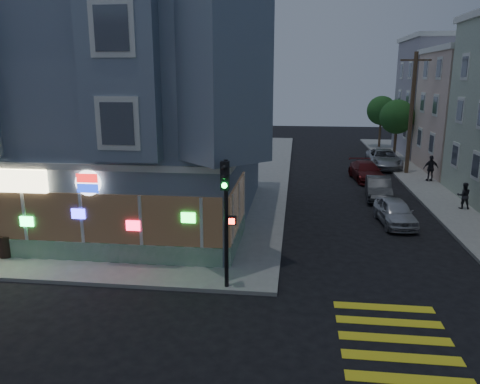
% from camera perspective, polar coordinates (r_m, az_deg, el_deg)
% --- Properties ---
extents(ground, '(120.00, 120.00, 0.00)m').
position_cam_1_polar(ground, '(15.18, -7.63, -15.28)').
color(ground, black).
rests_on(ground, ground).
extents(sidewalk_nw, '(33.00, 42.00, 0.15)m').
position_cam_1_polar(sidewalk_nw, '(40.30, -18.17, 2.76)').
color(sidewalk_nw, gray).
rests_on(sidewalk_nw, ground).
extents(corner_building, '(14.60, 14.60, 11.40)m').
position_cam_1_polar(corner_building, '(25.66, -15.05, 9.95)').
color(corner_building, slate).
rests_on(corner_building, sidewalk_nw).
extents(row_house_d, '(12.00, 8.60, 10.50)m').
position_cam_1_polar(row_house_d, '(49.49, 26.25, 10.20)').
color(row_house_d, '#968F9D').
rests_on(row_house_d, sidewalk_ne).
extents(utility_pole, '(2.20, 0.30, 9.00)m').
position_cam_1_polar(utility_pole, '(37.85, 20.17, 9.15)').
color(utility_pole, '#4C3826').
rests_on(utility_pole, sidewalk_ne).
extents(street_tree_near, '(3.00, 3.00, 5.30)m').
position_cam_1_polar(street_tree_near, '(43.80, 18.60, 8.67)').
color(street_tree_near, '#4C3826').
rests_on(street_tree_near, sidewalk_ne).
extents(street_tree_far, '(3.00, 3.00, 5.30)m').
position_cam_1_polar(street_tree_far, '(51.65, 16.87, 9.48)').
color(street_tree_far, '#4C3826').
rests_on(street_tree_far, sidewalk_ne).
extents(pedestrian_a, '(0.75, 0.60, 1.49)m').
position_cam_1_polar(pedestrian_a, '(29.00, 25.62, -0.40)').
color(pedestrian_a, black).
rests_on(pedestrian_a, sidewalk_ne).
extents(pedestrian_b, '(1.13, 0.61, 1.83)m').
position_cam_1_polar(pedestrian_b, '(35.77, 22.24, 2.69)').
color(pedestrian_b, black).
rests_on(pedestrian_b, sidewalk_ne).
extents(parked_car_a, '(1.86, 4.00, 1.33)m').
position_cam_1_polar(parked_car_a, '(25.11, 18.38, -2.33)').
color(parked_car_a, '#B9BBC1').
rests_on(parked_car_a, ground).
extents(parked_car_b, '(1.78, 4.21, 1.35)m').
position_cam_1_polar(parked_car_b, '(30.06, 16.51, 0.44)').
color(parked_car_b, '#36383B').
rests_on(parked_car_b, ground).
extents(parked_car_c, '(2.41, 4.84, 1.35)m').
position_cam_1_polar(parked_car_c, '(35.22, 15.14, 2.44)').
color(parked_car_c, '#561315').
rests_on(parked_car_c, ground).
extents(parked_car_d, '(2.65, 5.51, 1.51)m').
position_cam_1_polar(parked_car_d, '(40.60, 17.10, 3.89)').
color(parked_car_d, '#9DA0A7').
rests_on(parked_car_d, ground).
extents(traffic_signal, '(0.53, 0.51, 4.55)m').
position_cam_1_polar(traffic_signal, '(15.71, -1.71, -1.40)').
color(traffic_signal, black).
rests_on(traffic_signal, sidewalk_nw).
extents(trash_can, '(0.71, 0.71, 0.90)m').
position_cam_1_polar(trash_can, '(21.59, -26.66, -5.91)').
color(trash_can, black).
rests_on(trash_can, sidewalk_nw).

